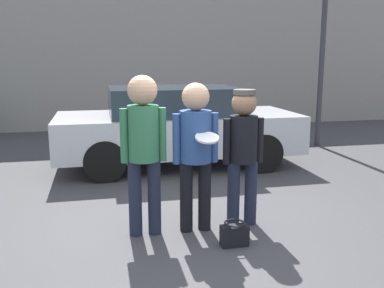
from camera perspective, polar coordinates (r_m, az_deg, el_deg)
The scene contains 7 objects.
ground_plane at distance 5.00m, azimuth 1.12°, elevation -12.26°, with size 56.00×56.00×0.00m, color #3F3F42.
storefront_building at distance 12.50m, azimuth -7.77°, elevation 12.21°, with size 24.00×0.22×4.36m.
person_left at distance 4.78m, azimuth -6.49°, elevation 0.47°, with size 0.51×0.34×1.83m.
person_middle_with_frisbee at distance 4.88m, azimuth 0.49°, elevation 0.05°, with size 0.53×0.57×1.74m.
person_right at distance 5.11m, azimuth 6.84°, elevation -0.22°, with size 0.50×0.33×1.65m.
parked_car_near at distance 8.02m, azimuth -2.05°, elevation 2.46°, with size 4.45×1.88×1.48m.
handbag at distance 4.76m, azimuth 5.68°, elevation -11.90°, with size 0.30×0.23×0.27m.
Camera 1 is at (-1.09, -4.45, 2.00)m, focal length 40.00 mm.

